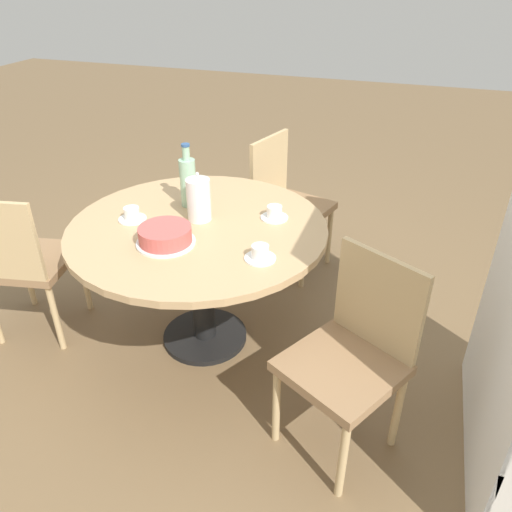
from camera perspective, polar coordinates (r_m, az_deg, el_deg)
name	(u,v)px	position (r m, az deg, el deg)	size (l,w,h in m)	color
ground_plane	(205,338)	(2.85, -5.81, -9.26)	(14.00, 14.00, 0.00)	brown
dining_table	(199,246)	(2.51, -6.52, 1.10)	(1.27, 1.27, 0.71)	black
chair_a	(352,353)	(2.07, 10.93, -10.84)	(0.57, 0.57, 0.88)	tan
chair_b	(286,201)	(3.27, 3.48, 6.34)	(0.52, 0.52, 0.88)	tan
chair_c	(23,260)	(2.88, -25.05, -0.45)	(0.49, 0.49, 0.88)	tan
coffee_pot	(199,198)	(2.46, -6.57, 6.58)	(0.12, 0.12, 0.25)	white
water_bottle	(188,181)	(2.61, -7.77, 8.49)	(0.08, 0.08, 0.33)	#99C6A3
cake_main	(165,236)	(2.29, -10.33, 2.28)	(0.27, 0.27, 0.08)	white
cup_a	(132,215)	(2.55, -13.99, 4.58)	(0.14, 0.14, 0.07)	white
cup_b	(260,254)	(2.15, 0.48, 0.26)	(0.14, 0.14, 0.07)	white
cup_c	(274,213)	(2.49, 2.12, 4.88)	(0.14, 0.14, 0.07)	white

